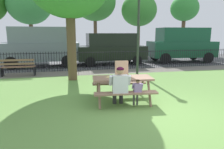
{
  "coord_description": "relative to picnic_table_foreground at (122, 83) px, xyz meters",
  "views": [
    {
      "loc": [
        -2.48,
        -4.68,
        2.1
      ],
      "look_at": [
        -1.09,
        1.85,
        0.75
      ],
      "focal_mm": 33.07,
      "sensor_mm": 36.0,
      "label": 1
    }
  ],
  "objects": [
    {
      "name": "park_bench_left",
      "position": [
        -4.05,
        4.86,
        -0.18
      ],
      "size": [
        1.6,
        0.46,
        0.85
      ],
      "color": "brown",
      "rests_on": "ground"
    },
    {
      "name": "lamp_post_walkway",
      "position": [
        1.89,
        4.09,
        1.88
      ],
      "size": [
        0.28,
        0.28,
        4.06
      ],
      "color": "#2D382D",
      "rests_on": "ground"
    },
    {
      "name": "child_at_table",
      "position": [
        0.29,
        -0.56,
        -0.09
      ],
      "size": [
        0.32,
        0.32,
        0.82
      ],
      "color": "#4C4C4C",
      "rests_on": "ground"
    },
    {
      "name": "parked_car_far_left",
      "position": [
        -3.29,
        7.8,
        0.71
      ],
      "size": [
        4.79,
        2.26,
        2.46
      ],
      "color": "slate",
      "rests_on": "ground"
    },
    {
      "name": "parked_car_center",
      "position": [
        6.52,
        7.8,
        0.71
      ],
      "size": [
        4.8,
        2.28,
        2.46
      ],
      "color": "#15482F",
      "rests_on": "ground"
    },
    {
      "name": "adult_at_table",
      "position": [
        -0.21,
        -0.49,
        0.06
      ],
      "size": [
        0.63,
        0.61,
        1.19
      ],
      "color": "#2C2C2C",
      "rests_on": "ground"
    },
    {
      "name": "parked_car_left",
      "position": [
        1.28,
        7.8,
        0.5
      ],
      "size": [
        4.66,
        2.09,
        2.08
      ],
      "color": "black",
      "rests_on": "ground"
    },
    {
      "name": "far_tree_midleft",
      "position": [
        -4.71,
        13.82,
        3.91
      ],
      "size": [
        3.79,
        3.79,
        6.24
      ],
      "color": "brown",
      "rests_on": "ground"
    },
    {
      "name": "picnic_table_foreground",
      "position": [
        0.0,
        0.0,
        0.0
      ],
      "size": [
        1.92,
        1.63,
        0.79
      ],
      "color": "#906C56",
      "rests_on": "ground"
    },
    {
      "name": "pizza_box_open",
      "position": [
        0.02,
        0.1,
        0.26
      ],
      "size": [
        0.48,
        0.5,
        0.48
      ],
      "color": "tan",
      "rests_on": "picnic_table_foreground"
    },
    {
      "name": "ground",
      "position": [
        0.88,
        0.21,
        -0.61
      ],
      "size": [
        28.0,
        10.98,
        0.02
      ],
      "primitive_type": "cube",
      "color": "#679546"
    },
    {
      "name": "pizza_slice_on_table",
      "position": [
        -0.36,
        0.13,
        0.18
      ],
      "size": [
        0.23,
        0.2,
        0.02
      ],
      "color": "#F6E17B",
      "rests_on": "picnic_table_foreground"
    },
    {
      "name": "cobblestone_walkway",
      "position": [
        0.88,
        5.0,
        -0.6
      ],
      "size": [
        28.0,
        1.4,
        0.01
      ],
      "primitive_type": "cube",
      "color": "slate"
    },
    {
      "name": "iron_fence_streetside",
      "position": [
        0.88,
        5.7,
        -0.03
      ],
      "size": [
        21.28,
        0.03,
        1.1
      ],
      "color": "black",
      "rests_on": "ground"
    },
    {
      "name": "far_tree_midright",
      "position": [
        5.3,
        13.82,
        3.66
      ],
      "size": [
        3.41,
        3.41,
        5.81
      ],
      "color": "brown",
      "rests_on": "ground"
    },
    {
      "name": "street_asphalt",
      "position": [
        0.88,
        9.01,
        -0.6
      ],
      "size": [
        28.0,
        6.62,
        0.01
      ],
      "primitive_type": "cube",
      "color": "#515154"
    },
    {
      "name": "far_tree_right",
      "position": [
        10.15,
        13.82,
        3.89
      ],
      "size": [
        2.82,
        2.82,
        5.82
      ],
      "color": "brown",
      "rests_on": "ground"
    },
    {
      "name": "far_tree_center",
      "position": [
        1.01,
        13.82,
        4.29
      ],
      "size": [
        3.84,
        3.84,
        6.63
      ],
      "color": "brown",
      "rests_on": "ground"
    }
  ]
}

